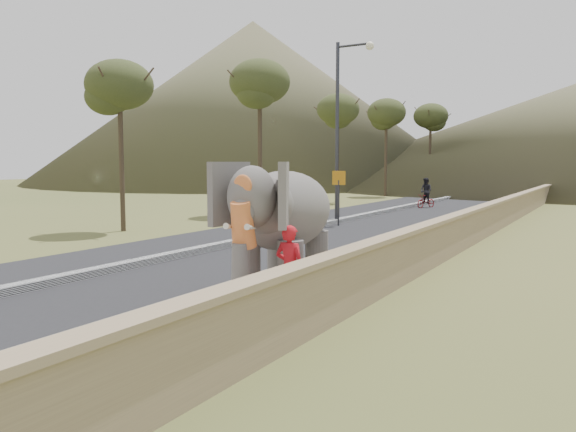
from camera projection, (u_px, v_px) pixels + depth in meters
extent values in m
plane|color=olive|center=(302.00, 290.00, 12.21)|extent=(160.00, 160.00, 0.00)
cube|color=black|center=(313.00, 229.00, 23.31)|extent=(7.00, 120.00, 0.03)
cube|color=black|center=(313.00, 226.00, 23.31)|extent=(0.35, 120.00, 0.22)
cube|color=#9E9687|center=(432.00, 235.00, 20.80)|extent=(3.00, 120.00, 0.15)
cube|color=tan|center=(478.00, 225.00, 19.93)|extent=(0.30, 120.00, 1.10)
cylinder|color=#2B2B30|center=(337.00, 134.00, 24.92)|extent=(0.16, 0.16, 8.00)
cylinder|color=#2B2B30|center=(355.00, 45.00, 24.16)|extent=(1.60, 0.10, 0.10)
sphere|color=#FFF2CC|center=(370.00, 46.00, 23.82)|extent=(0.36, 0.36, 0.36)
cylinder|color=#2D2D33|center=(339.00, 203.00, 24.23)|extent=(0.08, 0.08, 2.00)
cube|color=#C17A12|center=(339.00, 178.00, 24.12)|extent=(0.60, 0.05, 0.60)
cone|color=brown|center=(253.00, 103.00, 77.52)|extent=(60.00, 60.00, 22.00)
imported|color=red|center=(290.00, 268.00, 9.79)|extent=(0.56, 0.37, 1.53)
imported|color=maroon|center=(426.00, 201.00, 34.08)|extent=(1.07, 1.64, 0.81)
imported|color=black|center=(426.00, 191.00, 34.03)|extent=(0.94, 0.84, 1.59)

